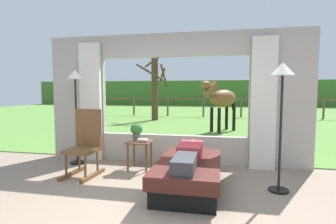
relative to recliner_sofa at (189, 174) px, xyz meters
name	(u,v)px	position (x,y,z in m)	size (l,w,h in m)	color
ground_plane	(137,213)	(-0.50, -0.90, -0.22)	(12.00, 12.00, 0.00)	gray
back_wall_with_window	(173,100)	(-0.50, 1.36, 1.03)	(5.20, 0.12, 2.55)	#ADA599
curtain_panel_left	(91,102)	(-2.19, 1.22, 0.98)	(0.44, 0.10, 2.40)	silver
curtain_panel_right	(263,104)	(1.19, 1.22, 0.98)	(0.44, 0.10, 2.40)	silver
outdoor_pasture_lawn	(205,114)	(-0.50, 12.26, -0.21)	(36.00, 21.68, 0.02)	#568438
distant_hill_ridge	(211,93)	(-0.50, 22.10, 0.98)	(36.00, 2.00, 2.40)	#426E2B
recliner_sofa	(189,174)	(0.00, 0.00, 0.00)	(0.90, 1.70, 0.42)	black
reclining_person	(189,154)	(0.00, -0.05, 0.30)	(0.34, 1.43, 0.22)	#B23338
rocking_chair	(85,143)	(-1.82, 0.29, 0.33)	(0.52, 0.71, 1.12)	brown
side_table	(140,146)	(-1.00, 0.77, 0.21)	(0.44, 0.44, 0.52)	brown
potted_plant	(136,130)	(-1.08, 0.83, 0.48)	(0.22, 0.22, 0.32)	#4C5156
book_stack	(143,140)	(-0.91, 0.71, 0.33)	(0.20, 0.15, 0.06)	#59336B
floor_lamp_left	(75,88)	(-2.33, 0.89, 1.27)	(0.32, 0.32, 1.84)	black
floor_lamp_right	(282,88)	(1.27, 0.15, 1.26)	(0.32, 0.32, 1.83)	black
horse	(222,99)	(0.47, 5.47, 0.94)	(1.39, 1.64, 1.73)	brown
pasture_tree	(155,87)	(-2.66, 8.46, 1.39)	(1.38, 1.32, 3.41)	#4C3823
pasture_fence_line	(203,103)	(-0.50, 10.65, 0.53)	(16.10, 0.10, 1.10)	brown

